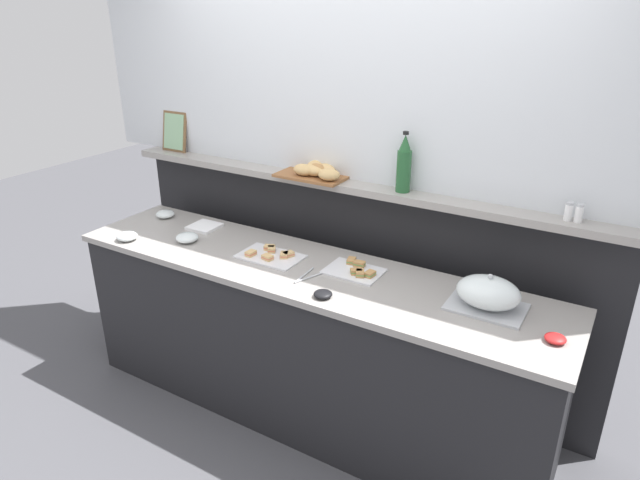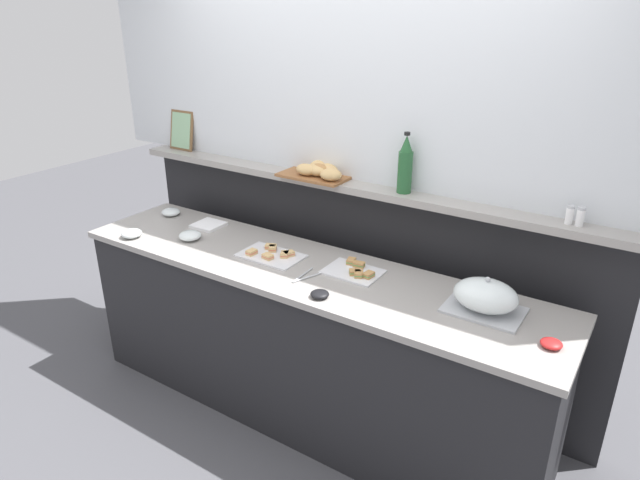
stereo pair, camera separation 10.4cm
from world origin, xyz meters
The scene contains 19 objects.
ground_plane centered at (0.00, 0.60, 0.00)m, with size 12.00×12.00×0.00m, color #4C4C51.
buffet_counter centered at (0.00, 0.00, 0.47)m, with size 2.72×0.63×0.93m.
back_ledge_unit centered at (0.00, 0.49, 0.67)m, with size 3.00×0.22×1.28m.
upper_wall_panel centered at (0.00, 0.51, 1.94)m, with size 3.60×0.08×1.32m, color silver.
sandwich_platter_front centered at (-0.22, 0.02, 0.94)m, with size 0.34×0.22×0.04m.
sandwich_platter_rear centered at (0.26, 0.09, 0.94)m, with size 0.29×0.21×0.04m.
serving_cloche centered at (0.93, 0.07, 1.00)m, with size 0.34×0.24×0.17m.
glass_bowl_large centered at (-1.15, 0.16, 0.95)m, with size 0.12×0.12×0.05m.
glass_bowl_medium centered at (-0.76, -0.06, 0.95)m, with size 0.13×0.13×0.05m.
glass_bowl_small centered at (-1.07, -0.22, 0.95)m, with size 0.12×0.12×0.05m.
condiment_bowl_teal centered at (0.25, -0.22, 0.94)m, with size 0.09×0.09×0.03m, color black.
condiment_bowl_red centered at (1.24, -0.06, 0.94)m, with size 0.09×0.09×0.03m, color red.
serving_tongs centered at (0.07, -0.09, 0.93)m, with size 0.08×0.19×0.01m.
napkin_stack centered at (-0.82, 0.15, 0.94)m, with size 0.17×0.17×0.02m, color white.
wine_bottle_green centered at (0.35, 0.42, 1.43)m, with size 0.08×0.08×0.32m.
salt_shaker centered at (1.16, 0.41, 1.33)m, with size 0.03×0.03×0.09m.
pepper_shaker centered at (1.20, 0.41, 1.33)m, with size 0.03×0.03×0.09m.
bread_basket centered at (-0.17, 0.41, 1.32)m, with size 0.41×0.29×0.08m.
framed_picture centered at (-1.30, 0.45, 1.41)m, with size 0.20×0.06×0.26m.
Camera 1 is at (1.41, -2.19, 2.19)m, focal length 31.24 mm.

